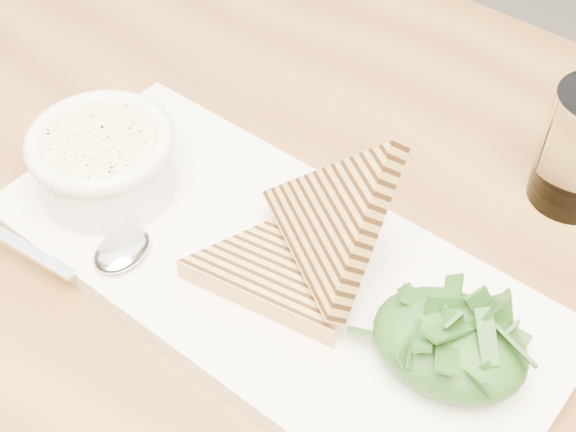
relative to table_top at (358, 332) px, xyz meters
The scene contains 12 objects.
table_top is the anchor object (origin of this frame).
table_leg_bl 0.76m from the table_top, 147.51° to the left, with size 0.06×0.06×0.70m, color olive.
platter 0.08m from the table_top, behind, with size 0.43×0.20×0.02m, color white.
soup_bowl 0.23m from the table_top, behind, with size 0.11×0.11×0.04m, color white.
soup 0.24m from the table_top, behind, with size 0.09×0.09×0.01m, color beige.
bowl_rim 0.24m from the table_top, behind, with size 0.11×0.11×0.01m, color white.
sandwich_flat 0.08m from the table_top, behind, with size 0.15×0.15×0.02m, color tan, non-canonical shape.
sandwich_lean 0.09m from the table_top, 152.75° to the left, with size 0.15×0.15×0.08m, color tan, non-canonical shape.
salad_base 0.09m from the table_top, ahead, with size 0.10×0.08×0.04m, color #153412.
arugula_pile 0.10m from the table_top, ahead, with size 0.11×0.10×0.05m, color #2E631F, non-canonical shape.
spoon_bowl 0.18m from the table_top, 161.88° to the right, with size 0.04×0.05×0.01m, color silver.
spoon_handle 0.26m from the table_top, 159.64° to the right, with size 0.12×0.01×0.00m, color silver.
Camera 1 is at (0.21, -0.24, 1.22)m, focal length 50.00 mm.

